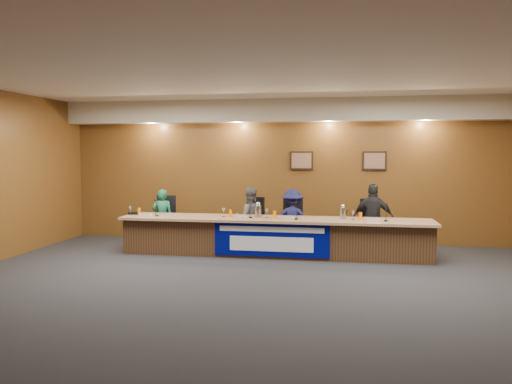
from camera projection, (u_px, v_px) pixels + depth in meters
floor at (252, 287)px, 7.53m from camera, size 10.00×10.00×0.00m
ceiling at (252, 72)px, 7.27m from camera, size 10.00×8.00×0.04m
wall_back at (284, 171)px, 11.33m from camera, size 10.00×0.04×3.20m
soffit at (283, 111)px, 10.97m from camera, size 10.00×0.50×0.50m
dais_body at (274, 238)px, 9.85m from camera, size 6.00×0.80×0.70m
dais_top at (274, 219)px, 9.78m from camera, size 6.10×0.95×0.05m
banner at (271, 240)px, 9.44m from camera, size 2.20×0.02×0.65m
banner_text_upper at (271, 229)px, 9.42m from camera, size 2.00×0.01×0.10m
banner_text_lower at (271, 244)px, 9.44m from camera, size 1.60×0.01×0.28m
wall_photo_left at (302, 161)px, 11.21m from camera, size 0.52×0.04×0.42m
wall_photo_right at (374, 161)px, 10.93m from camera, size 0.52×0.04×0.42m
panelist_a at (162, 217)px, 10.86m from camera, size 0.50×0.38×1.24m
panelist_b at (250, 218)px, 10.52m from camera, size 0.76×0.67×1.30m
panelist_c at (293, 220)px, 10.37m from camera, size 0.82×0.47×1.27m
panelist_d at (373, 218)px, 10.08m from camera, size 0.87×0.47×1.40m
office_chair_a at (164, 223)px, 10.97m from camera, size 0.53×0.53×0.08m
office_chair_b at (250, 225)px, 10.63m from camera, size 0.61×0.61×0.08m
office_chair_c at (293, 226)px, 10.48m from camera, size 0.53×0.53×0.08m
office_chair_d at (373, 228)px, 10.20m from camera, size 0.58×0.58×0.08m
nameplate_a at (145, 214)px, 9.96m from camera, size 0.24×0.08×0.10m
microphone_a at (157, 216)px, 10.05m from camera, size 0.07×0.07×0.02m
juice_glass_a at (139, 211)px, 10.21m from camera, size 0.06×0.06×0.15m
water_glass_a at (130, 211)px, 10.25m from camera, size 0.08×0.08×0.18m
nameplate_b at (239, 217)px, 9.61m from camera, size 0.24×0.08×0.10m
microphone_b at (251, 217)px, 9.77m from camera, size 0.07×0.07×0.02m
juice_glass_b at (231, 213)px, 9.89m from camera, size 0.06×0.06×0.15m
water_glass_b at (224, 212)px, 9.93m from camera, size 0.08×0.08×0.18m
nameplate_c at (287, 218)px, 9.44m from camera, size 0.24×0.08×0.10m
microphone_c at (296, 219)px, 9.57m from camera, size 0.07×0.07×0.02m
juice_glass_c at (275, 214)px, 9.74m from camera, size 0.06×0.06×0.15m
water_glass_c at (267, 213)px, 9.77m from camera, size 0.08×0.08×0.18m
nameplate_d at (374, 220)px, 9.17m from camera, size 0.24×0.08×0.10m
microphone_d at (386, 221)px, 9.29m from camera, size 0.07×0.07×0.02m
juice_glass_d at (361, 216)px, 9.43m from camera, size 0.06×0.06×0.15m
water_glass_d at (353, 215)px, 9.46m from camera, size 0.08×0.08×0.18m
carafe_mid at (258, 211)px, 9.82m from camera, size 0.13×0.13×0.24m
carafe_right at (343, 213)px, 9.61m from camera, size 0.12×0.12×0.22m
speakerphone at (136, 213)px, 10.34m from camera, size 0.32×0.32×0.05m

